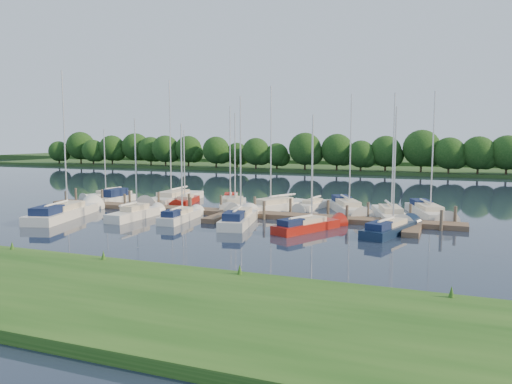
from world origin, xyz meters
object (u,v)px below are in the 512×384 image
(dock, at_px, (229,214))
(sailboat_n_0, at_px, (108,196))
(sailboat_s_2, at_px, (181,217))
(sailboat_n_5, at_px, (235,206))
(motorboat, at_px, (114,199))

(dock, xyz_separation_m, sailboat_n_0, (-18.51, 6.67, 0.07))
(dock, distance_m, sailboat_s_2, 4.73)
(sailboat_n_0, bearing_deg, sailboat_s_2, 159.42)
(dock, relative_size, sailboat_n_5, 4.08)
(sailboat_n_0, distance_m, motorboat, 4.17)
(dock, relative_size, sailboat_s_2, 4.65)
(dock, height_order, motorboat, motorboat)
(dock, xyz_separation_m, motorboat, (-15.46, 3.82, 0.17))
(motorboat, bearing_deg, sailboat_n_0, -40.56)
(sailboat_s_2, bearing_deg, dock, 48.56)
(sailboat_n_5, height_order, sailboat_s_2, sailboat_n_5)
(dock, bearing_deg, sailboat_n_0, 160.19)
(sailboat_n_5, distance_m, sailboat_s_2, 8.03)
(motorboat, bearing_deg, sailboat_n_5, -176.56)
(sailboat_n_5, relative_size, sailboat_s_2, 1.14)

